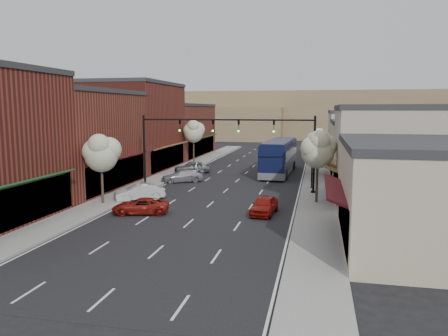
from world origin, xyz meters
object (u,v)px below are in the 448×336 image
Objects in this scene: signal_mast_right at (287,142)px; parked_car_a at (141,206)px; red_hatchback at (264,205)px; tree_right_near at (318,149)px; tree_right_far at (318,140)px; signal_mast_left at (168,140)px; parked_car_b at (140,192)px; lamp_post_far at (314,144)px; coach_bus at (279,156)px; parked_car_d at (192,167)px; tree_left_far at (194,131)px; tree_left_near at (101,152)px; parked_car_c at (182,176)px; lamp_post_near at (312,158)px.

signal_mast_right is 14.66m from parked_car_a.
red_hatchback is 0.95× the size of parked_car_a.
tree_right_far is at bearing 90.00° from tree_right_near.
parked_car_b is at bearing -95.90° from signal_mast_left.
parked_car_a is at bearing -111.73° from lamp_post_far.
tree_right_near is 1.10× the size of tree_right_far.
coach_bus is (-4.45, 0.03, -1.94)m from tree_right_far.
red_hatchback is (-3.73, -4.28, -3.79)m from tree_right_near.
signal_mast_left is at bearing 173.45° from parked_car_a.
tree_right_far is 15.02m from parked_car_d.
tree_right_far is 20.89m from red_hatchback.
tree_left_far reaches higher than tree_right_far.
parked_car_d is (-0.00, 15.72, 0.05)m from parked_car_b.
tree_right_near is at bearing 101.20° from parked_car_a.
tree_left_far is at bearing 160.13° from tree_right_far.
tree_right_near is 15.11m from parked_car_b.
tree_right_near is 24.11m from lamp_post_far.
tree_left_near is at bearing -90.00° from tree_left_far.
parked_car_a is (4.05, -2.05, -3.65)m from tree_left_near.
parked_car_c is at bearing 76.81° from tree_left_near.
signal_mast_left is 0.63× the size of coach_bus.
signal_mast_right reaches higher than tree_left_far.
signal_mast_left is 24.14m from lamp_post_far.
parked_car_d is (-14.00, -9.89, -2.28)m from lamp_post_far.
lamp_post_near is at bearing -93.31° from tree_right_far.
tree_left_near is 1.34× the size of parked_car_d.
tree_right_far reaches higher than parked_car_c.
tree_right_near is 1.34× the size of lamp_post_near.
tree_right_far is 0.89× the size of tree_left_far.
red_hatchback is (-3.18, -28.34, -2.34)m from lamp_post_far.
tree_right_near is 1.34× the size of lamp_post_far.
parked_car_b is at bearing -118.66° from lamp_post_far.
signal_mast_left reaches higher than red_hatchback.
tree_right_far is at bearing 86.69° from lamp_post_near.
signal_mast_right is at bearing 0.00° from signal_mast_left.
lamp_post_near is 16.35m from parked_car_b.
lamp_post_far is 1.05× the size of parked_car_d.
parked_car_c is (0.73, 9.43, -0.05)m from parked_car_b.
signal_mast_left is 8.48m from tree_left_near.
tree_left_far reaches higher than parked_car_b.
signal_mast_right is at bearing 26.71° from parked_car_d.
tree_left_far reaches higher than tree_right_near.
signal_mast_left is 1.94× the size of parked_car_d.
lamp_post_near is at bearing 84.31° from parked_car_b.
tree_right_far is 25.60m from parked_car_a.
signal_mast_right is 9.28m from red_hatchback.
parked_car_a is 0.95× the size of parked_car_c.
parked_car_a is at bearing -163.30° from red_hatchback.
lamp_post_near is 1.08× the size of parked_car_b.
coach_bus is (-3.90, 9.47, -0.96)m from lamp_post_near.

